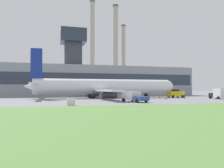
% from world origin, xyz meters
% --- Properties ---
extents(ground_plane, '(400.00, 400.00, 0.00)m').
position_xyz_m(ground_plane, '(0.00, 0.00, 0.00)').
color(ground_plane, gray).
extents(terminal_building, '(71.25, 11.97, 21.68)m').
position_xyz_m(terminal_building, '(-0.44, 26.15, 5.55)').
color(terminal_building, '#8C939E').
rests_on(terminal_building, ground_plane).
extents(smokestack_left, '(2.47, 2.47, 43.96)m').
position_xyz_m(smokestack_left, '(6.17, 54.44, 22.08)').
color(smokestack_left, '#B2A899').
rests_on(smokestack_left, ground_plane).
extents(smokestack_right, '(2.79, 2.79, 43.36)m').
position_xyz_m(smokestack_right, '(17.82, 55.42, 21.80)').
color(smokestack_right, '#B2A899').
rests_on(smokestack_right, ground_plane).
extents(smokestack_far, '(2.35, 2.35, 34.35)m').
position_xyz_m(smokestack_far, '(22.40, 57.11, 17.27)').
color(smokestack_far, '#B2A899').
rests_on(smokestack_far, ground_plane).
extents(airplane, '(37.30, 34.43, 11.52)m').
position_xyz_m(airplane, '(0.46, 5.98, 2.77)').
color(airplane, white).
rests_on(airplane, ground_plane).
extents(pushback_tug, '(3.96, 2.83, 2.15)m').
position_xyz_m(pushback_tug, '(19.62, 4.67, 0.99)').
color(pushback_tug, yellow).
rests_on(pushback_tug, ground_plane).
extents(baggage_truck, '(3.56, 5.81, 1.84)m').
position_xyz_m(baggage_truck, '(2.09, -10.65, 0.93)').
color(baggage_truck, '#2D4C93').
rests_on(baggage_truck, ground_plane).
extents(fuel_truck, '(2.65, 4.18, 2.41)m').
position_xyz_m(fuel_truck, '(24.92, -4.78, 1.15)').
color(fuel_truck, '#232328').
rests_on(fuel_truck, ground_plane).
extents(ground_crew_person, '(0.52, 0.52, 1.82)m').
position_xyz_m(ground_crew_person, '(19.08, -0.11, 0.93)').
color(ground_crew_person, '#23283D').
rests_on(ground_crew_person, ground_plane).
extents(traffic_cone_near_nose, '(0.63, 0.63, 0.63)m').
position_xyz_m(traffic_cone_near_nose, '(12.65, -2.90, 0.29)').
color(traffic_cone_near_nose, black).
rests_on(traffic_cone_near_nose, ground_plane).
extents(traffic_cone_wingtip, '(0.53, 0.53, 0.64)m').
position_xyz_m(traffic_cone_wingtip, '(14.25, 3.07, 0.29)').
color(traffic_cone_wingtip, black).
rests_on(traffic_cone_wingtip, ground_plane).
extents(utility_cabinet, '(1.07, 0.51, 0.90)m').
position_xyz_m(utility_cabinet, '(-8.99, -16.69, 0.45)').
color(utility_cabinet, silver).
rests_on(utility_cabinet, ground_plane).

